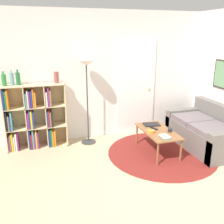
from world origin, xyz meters
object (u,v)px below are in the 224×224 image
object	(u,v)px
laptop	(152,124)
bottle_right	(18,79)
couch	(207,132)
bowl	(151,131)
cup	(170,130)
bottle_left	(4,80)
bottle_middle	(12,79)
bookshelf	(34,118)
vase_on_shelf	(56,77)
coffee_table	(158,133)
floor_lamp	(87,74)

from	to	relation	value
laptop	bottle_right	size ratio (longest dim) A/B	1.20
couch	bowl	distance (m)	1.24
bowl	cup	xyz separation A→B (m)	(0.35, -0.07, 0.01)
couch	bottle_right	size ratio (longest dim) A/B	5.59
bottle_left	bottle_middle	distance (m)	0.14
bookshelf	laptop	bearing A→B (deg)	-15.02
bookshelf	cup	xyz separation A→B (m)	(2.36, -1.02, -0.13)
bowl	bottle_left	distance (m)	2.78
bottle_left	vase_on_shelf	xyz separation A→B (m)	(0.91, 0.01, -0.00)
bowl	vase_on_shelf	world-z (taller)	vase_on_shelf
bottle_right	bowl	bearing A→B (deg)	-23.59
laptop	bottle_middle	bearing A→B (deg)	166.44
coffee_table	bottle_right	distance (m)	2.73
bottle_right	coffee_table	bearing A→B (deg)	-20.96
bookshelf	couch	world-z (taller)	bookshelf
vase_on_shelf	bowl	bearing A→B (deg)	-31.71
cup	floor_lamp	bearing A→B (deg)	145.10
cup	bottle_right	bearing A→B (deg)	158.04
floor_lamp	bowl	xyz separation A→B (m)	(0.98, -0.86, -0.96)
bottle_middle	bottle_right	distance (m)	0.10
floor_lamp	couch	size ratio (longest dim) A/B	1.07
couch	bottle_left	world-z (taller)	bottle_left
coffee_table	laptop	xyz separation A→B (m)	(0.02, 0.31, 0.05)
floor_lamp	bottle_left	world-z (taller)	floor_lamp
coffee_table	cup	size ratio (longest dim) A/B	13.13
couch	bottle_middle	bearing A→B (deg)	165.10
floor_lamp	bottle_right	distance (m)	1.24
laptop	cup	world-z (taller)	cup
bookshelf	bottle_left	distance (m)	0.88
coffee_table	bowl	size ratio (longest dim) A/B	7.06
laptop	bottle_right	bearing A→B (deg)	165.86
vase_on_shelf	floor_lamp	bearing A→B (deg)	-9.25
bottle_right	bottle_middle	bearing A→B (deg)	-179.51
cup	bottle_right	size ratio (longest dim) A/B	0.27
bowl	bottle_right	world-z (taller)	bottle_right
bottle_left	bottle_right	world-z (taller)	bottle_right
floor_lamp	cup	xyz separation A→B (m)	(1.33, -0.92, -0.95)
laptop	coffee_table	bearing A→B (deg)	-93.49
bottle_right	vase_on_shelf	distance (m)	0.68
laptop	vase_on_shelf	xyz separation A→B (m)	(-1.73, 0.59, 0.92)
cup	bottle_right	world-z (taller)	bottle_right
bowl	vase_on_shelf	xyz separation A→B (m)	(-1.54, 0.95, 0.90)
laptop	vase_on_shelf	world-z (taller)	vase_on_shelf
floor_lamp	couch	xyz separation A→B (m)	(2.21, -0.84, -1.13)
laptop	couch	bearing A→B (deg)	-18.05
floor_lamp	laptop	distance (m)	1.60
bottle_right	vase_on_shelf	bearing A→B (deg)	-1.45
bottle_left	bowl	bearing A→B (deg)	-21.02
floor_lamp	bottle_middle	bearing A→B (deg)	175.42
bookshelf	cup	bearing A→B (deg)	-23.33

